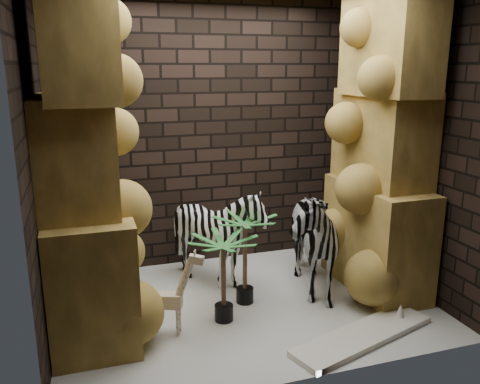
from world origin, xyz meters
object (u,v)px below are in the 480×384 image
object	(u,v)px
zebra_left	(219,240)
palm_front	(245,259)
palm_back	(224,279)
zebra_right	(304,226)
surfboard	(363,336)
giraffe_toy	(166,291)

from	to	relation	value
zebra_left	palm_front	distance (m)	0.48
zebra_left	palm_back	bearing A→B (deg)	-94.35
palm_back	zebra_left	bearing A→B (deg)	77.72
zebra_right	palm_front	size ratio (longest dim) A/B	1.53
zebra_left	surfboard	size ratio (longest dim) A/B	0.78
surfboard	giraffe_toy	bearing A→B (deg)	141.68
zebra_left	surfboard	xyz separation A→B (m)	(0.88, -1.41, -0.47)
giraffe_toy	surfboard	size ratio (longest dim) A/B	0.56
palm_back	zebra_right	bearing A→B (deg)	21.49
zebra_right	zebra_left	bearing A→B (deg)	164.12
palm_front	palm_back	world-z (taller)	palm_front
palm_front	surfboard	xyz separation A→B (m)	(0.75, -0.94, -0.42)
palm_back	surfboard	distance (m)	1.29
zebra_right	zebra_left	world-z (taller)	zebra_right
zebra_right	palm_front	distance (m)	0.70
palm_front	surfboard	distance (m)	1.28
giraffe_toy	surfboard	distance (m)	1.72
giraffe_toy	zebra_left	bearing A→B (deg)	71.36
giraffe_toy	palm_back	size ratio (longest dim) A/B	0.98
zebra_left	palm_back	distance (m)	0.76
giraffe_toy	surfboard	xyz separation A→B (m)	(1.57, -0.60, -0.37)
zebra_right	zebra_left	distance (m)	0.89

